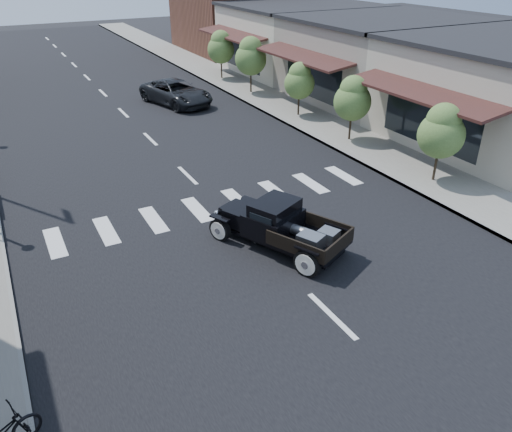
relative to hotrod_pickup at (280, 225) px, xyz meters
name	(u,v)px	position (x,y,z in m)	size (l,w,h in m)	color
ground	(273,259)	(-0.53, -0.53, -0.76)	(120.00, 120.00, 0.00)	black
road	(133,123)	(-0.53, 14.47, -0.75)	(14.00, 80.00, 0.02)	black
road_markings	(164,153)	(-0.53, 9.47, -0.76)	(12.00, 60.00, 0.06)	silver
sidewalk_right	(272,101)	(7.97, 14.47, -0.69)	(3.00, 80.00, 0.15)	gray
storefront_near	(511,93)	(14.47, 3.47, 1.49)	(10.00, 9.00, 4.50)	#B5AC99
storefront_mid	(382,60)	(14.47, 12.47, 1.49)	(10.00, 9.00, 4.50)	gray
storefront_far	(302,39)	(14.47, 21.47, 1.49)	(10.00, 9.00, 4.50)	beige
far_building_right	(246,8)	(14.97, 31.47, 2.74)	(11.00, 10.00, 7.00)	brown
small_tree_a	(439,144)	(7.77, 1.27, 0.85)	(1.76, 1.76, 2.93)	#4F7033
small_tree_b	(352,109)	(7.77, 6.66, 0.83)	(1.73, 1.73, 2.89)	#4F7033
small_tree_c	(299,90)	(7.77, 11.20, 0.74)	(1.62, 1.62, 2.70)	#4F7033
small_tree_d	(251,66)	(7.77, 16.82, 1.01)	(1.95, 1.95, 3.25)	#4F7033
small_tree_e	(221,55)	(7.77, 21.28, 0.92)	(1.84, 1.84, 3.07)	#4F7033
hotrod_pickup	(280,225)	(0.00, 0.00, 0.00)	(2.06, 4.41, 1.53)	black
second_car	(176,93)	(2.77, 16.75, -0.07)	(2.30, 4.99, 1.39)	black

